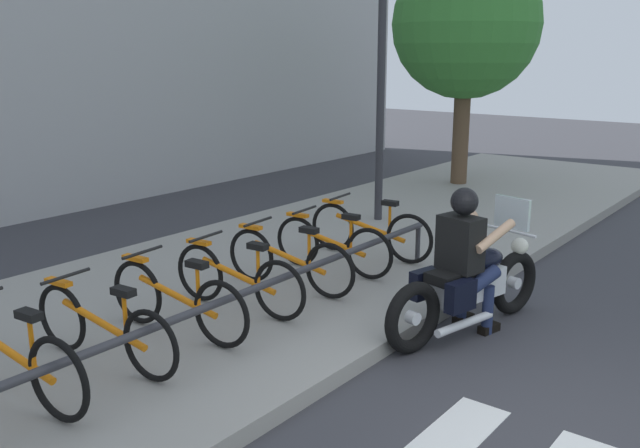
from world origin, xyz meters
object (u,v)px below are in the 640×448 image
at_px(motorcycle, 469,286).
at_px(bike_rack, 251,292).
at_px(bicycle_3, 177,300).
at_px(bicycle_5, 289,260).
at_px(rider, 465,251).
at_px(bicycle_7, 370,230).
at_px(bicycle_2, 103,327).
at_px(street_lamp, 382,42).
at_px(tree_near_rack, 466,25).
at_px(bicycle_1, 12,358).
at_px(bicycle_6, 332,245).
at_px(bicycle_4, 238,278).

height_order(motorcycle, bike_rack, motorcycle).
relative_size(bicycle_3, bicycle_5, 1.01).
xyz_separation_m(rider, bicycle_7, (1.16, 1.87, -0.34)).
distance_m(motorcycle, bicycle_2, 3.39).
bearing_deg(street_lamp, tree_near_rack, 6.51).
height_order(bicycle_5, tree_near_rack, tree_near_rack).
bearing_deg(street_lamp, motorcycle, -134.37).
bearing_deg(tree_near_rack, bicycle_2, -171.22).
bearing_deg(bicycle_5, bicycle_1, -179.99).
distance_m(bicycle_3, bicycle_5, 1.56).
bearing_deg(bicycle_7, bicycle_3, -180.00).
distance_m(bicycle_3, bike_rack, 0.68).
distance_m(bicycle_3, street_lamp, 5.50).
height_order(bicycle_3, bicycle_5, bicycle_3).
bearing_deg(street_lamp, bicycle_2, -169.83).
bearing_deg(street_lamp, bicycle_6, -158.19).
bearing_deg(bicycle_3, bicycle_4, 0.02).
bearing_deg(bicycle_6, bike_rack, -164.12).
distance_m(bicycle_7, tree_near_rack, 6.06).
relative_size(rider, bicycle_1, 0.87).
relative_size(bicycle_5, street_lamp, 0.35).
height_order(bicycle_2, bicycle_7, bicycle_7).
bearing_deg(bicycle_6, rider, -101.44).
xyz_separation_m(rider, bicycle_2, (-2.74, 1.87, -0.36)).
bearing_deg(rider, bicycle_3, 136.41).
relative_size(bicycle_1, bicycle_4, 1.04).
xyz_separation_m(rider, tree_near_rack, (6.42, 3.28, 2.31)).
height_order(motorcycle, bicycle_5, motorcycle).
bearing_deg(motorcycle, bicycle_7, 60.13).
distance_m(rider, bicycle_4, 2.24).
xyz_separation_m(motorcycle, bicycle_1, (-3.60, 1.89, 0.03)).
distance_m(motorcycle, bicycle_3, 2.78).
distance_m(rider, bicycle_3, 2.73).
bearing_deg(rider, bicycle_6, 78.56).
relative_size(bicycle_1, tree_near_rack, 0.37).
height_order(bicycle_7, tree_near_rack, tree_near_rack).
bearing_deg(bicycle_5, street_lamp, 17.01).
relative_size(bicycle_1, bicycle_3, 1.01).
bearing_deg(motorcycle, bicycle_1, 152.30).
bearing_deg(bicycle_4, bike_rack, -125.09).
distance_m(street_lamp, tree_near_rack, 3.54).
relative_size(bicycle_2, bicycle_7, 0.97).
bearing_deg(bicycle_5, bicycle_2, 179.99).
bearing_deg(tree_near_rack, motorcycle, -152.49).
bearing_deg(bicycle_1, bicycle_7, 0.01).
distance_m(bicycle_1, bicycle_2, 0.78).
distance_m(bicycle_1, bicycle_6, 3.90).
bearing_deg(bicycle_6, bicycle_1, -179.99).
relative_size(bicycle_1, bicycle_5, 1.02).
distance_m(bicycle_4, bicycle_7, 2.34).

